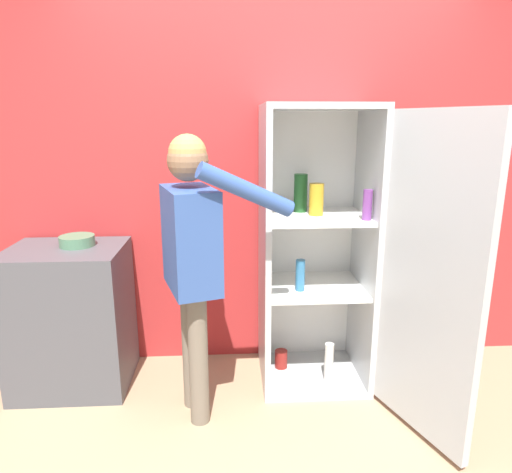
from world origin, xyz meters
TOP-DOWN VIEW (x-y plane):
  - ground_plane at (0.00, 0.00)m, footprint 12.00×12.00m
  - wall_back at (0.00, 0.98)m, footprint 7.00×0.06m
  - refrigerator at (0.38, 0.54)m, footprint 0.94×1.22m
  - person at (-0.47, 0.29)m, footprint 0.72×0.54m
  - counter at (-1.27, 0.65)m, footprint 0.69×0.56m
  - bowl at (-1.21, 0.70)m, footprint 0.21×0.21m

SIDE VIEW (x-z plane):
  - ground_plane at x=0.00m, z-range 0.00..0.00m
  - counter at x=-1.27m, z-range 0.00..0.91m
  - refrigerator at x=0.38m, z-range 0.00..1.75m
  - bowl at x=-1.21m, z-range 0.91..0.97m
  - person at x=-0.47m, z-range 0.21..1.81m
  - wall_back at x=0.00m, z-range 0.00..2.55m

